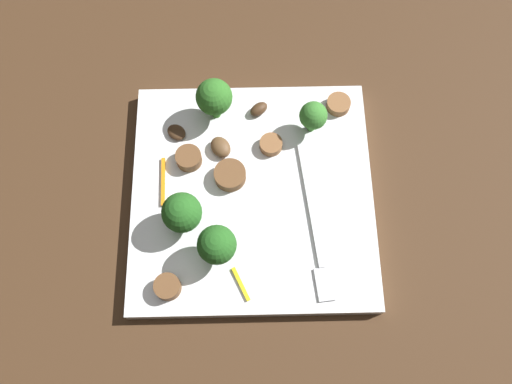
# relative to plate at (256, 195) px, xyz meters

# --- Properties ---
(ground_plane) EXTENTS (1.40, 1.40, 0.00)m
(ground_plane) POSITION_rel_plate_xyz_m (0.00, 0.00, -0.01)
(ground_plane) COLOR #422B19
(plate) EXTENTS (0.27, 0.27, 0.02)m
(plate) POSITION_rel_plate_xyz_m (0.00, 0.00, 0.00)
(plate) COLOR white
(plate) RESTS_ON ground_plane
(fork) EXTENTS (0.18, 0.03, 0.00)m
(fork) POSITION_rel_plate_xyz_m (0.05, 0.07, 0.01)
(fork) COLOR silver
(fork) RESTS_ON plate
(broccoli_floret_0) EXTENTS (0.04, 0.04, 0.05)m
(broccoli_floret_0) POSITION_rel_plate_xyz_m (0.03, -0.07, 0.04)
(broccoli_floret_0) COLOR #296420
(broccoli_floret_0) RESTS_ON plate
(broccoli_floret_1) EXTENTS (0.04, 0.04, 0.06)m
(broccoli_floret_1) POSITION_rel_plate_xyz_m (0.07, -0.04, 0.05)
(broccoli_floret_1) COLOR #296420
(broccoli_floret_1) RESTS_ON plate
(broccoli_floret_2) EXTENTS (0.03, 0.03, 0.05)m
(broccoli_floret_2) POSITION_rel_plate_xyz_m (-0.08, 0.07, 0.04)
(broccoli_floret_2) COLOR #408630
(broccoli_floret_2) RESTS_ON plate
(broccoli_floret_3) EXTENTS (0.04, 0.04, 0.06)m
(broccoli_floret_3) POSITION_rel_plate_xyz_m (-0.10, -0.04, 0.05)
(broccoli_floret_3) COLOR #347525
(broccoli_floret_3) RESTS_ON plate
(sausage_slice_0) EXTENTS (0.04, 0.04, 0.01)m
(sausage_slice_0) POSITION_rel_plate_xyz_m (-0.04, -0.07, 0.02)
(sausage_slice_0) COLOR brown
(sausage_slice_0) RESTS_ON plate
(sausage_slice_1) EXTENTS (0.03, 0.03, 0.01)m
(sausage_slice_1) POSITION_rel_plate_xyz_m (-0.06, 0.02, 0.01)
(sausage_slice_1) COLOR brown
(sausage_slice_1) RESTS_ON plate
(sausage_slice_2) EXTENTS (0.03, 0.03, 0.01)m
(sausage_slice_2) POSITION_rel_plate_xyz_m (0.11, -0.09, 0.02)
(sausage_slice_2) COLOR brown
(sausage_slice_2) RESTS_ON plate
(sausage_slice_3) EXTENTS (0.04, 0.04, 0.01)m
(sausage_slice_3) POSITION_rel_plate_xyz_m (-0.02, -0.02, 0.02)
(sausage_slice_3) COLOR brown
(sausage_slice_3) RESTS_ON plate
(sausage_slice_4) EXTENTS (0.04, 0.04, 0.01)m
(sausage_slice_4) POSITION_rel_plate_xyz_m (-0.11, 0.10, 0.01)
(sausage_slice_4) COLOR brown
(sausage_slice_4) RESTS_ON plate
(mushroom_0) EXTENTS (0.03, 0.03, 0.01)m
(mushroom_0) POSITION_rel_plate_xyz_m (-0.07, -0.09, 0.01)
(mushroom_0) COLOR #422B19
(mushroom_0) RESTS_ON plate
(mushroom_1) EXTENTS (0.03, 0.03, 0.01)m
(mushroom_1) POSITION_rel_plate_xyz_m (-0.05, -0.04, 0.02)
(mushroom_1) COLOR brown
(mushroom_1) RESTS_ON plate
(mushroom_2) EXTENTS (0.03, 0.03, 0.01)m
(mushroom_2) POSITION_rel_plate_xyz_m (-0.10, 0.01, 0.01)
(mushroom_2) COLOR #422B19
(mushroom_2) RESTS_ON plate
(pepper_strip_0) EXTENTS (0.06, 0.01, 0.00)m
(pepper_strip_0) POSITION_rel_plate_xyz_m (-0.01, -0.10, 0.01)
(pepper_strip_0) COLOR orange
(pepper_strip_0) RESTS_ON plate
(pepper_strip_1) EXTENTS (0.04, 0.02, 0.00)m
(pepper_strip_1) POSITION_rel_plate_xyz_m (0.10, -0.01, 0.01)
(pepper_strip_1) COLOR yellow
(pepper_strip_1) RESTS_ON plate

